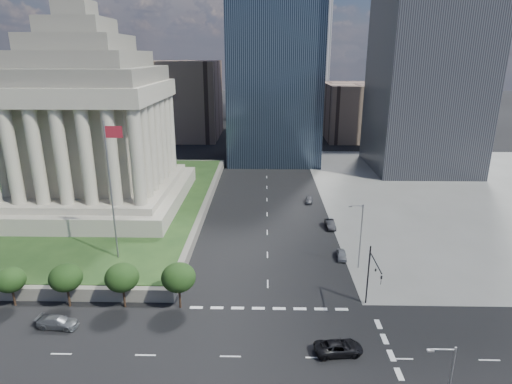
{
  "coord_description": "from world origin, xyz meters",
  "views": [
    {
      "loc": [
        -0.5,
        -32.39,
        30.33
      ],
      "look_at": [
        -1.52,
        15.17,
        14.94
      ],
      "focal_mm": 30.0,
      "sensor_mm": 36.0,
      "label": 1
    }
  ],
  "objects_px": {
    "war_memorial": "(86,104)",
    "pickup_truck": "(339,348)",
    "parked_sedan_far": "(309,200)",
    "flagpole": "(111,184)",
    "street_lamp_north": "(360,233)",
    "parked_sedan_near": "(342,255)",
    "traffic_signal_ne": "(372,273)",
    "parked_sedan_mid": "(330,224)",
    "suv_grey": "(58,322)"
  },
  "relations": [
    {
      "from": "traffic_signal_ne",
      "to": "street_lamp_north",
      "type": "bearing_deg",
      "value": 85.81
    },
    {
      "from": "war_memorial",
      "to": "pickup_truck",
      "type": "relative_size",
      "value": 7.56
    },
    {
      "from": "pickup_truck",
      "to": "suv_grey",
      "type": "xyz_separation_m",
      "value": [
        -31.88,
        3.87,
        -0.02
      ]
    },
    {
      "from": "flagpole",
      "to": "war_memorial",
      "type": "bearing_deg",
      "value": 116.89
    },
    {
      "from": "traffic_signal_ne",
      "to": "parked_sedan_mid",
      "type": "relative_size",
      "value": 1.88
    },
    {
      "from": "traffic_signal_ne",
      "to": "street_lamp_north",
      "type": "distance_m",
      "value": 11.34
    },
    {
      "from": "street_lamp_north",
      "to": "suv_grey",
      "type": "relative_size",
      "value": 2.1
    },
    {
      "from": "pickup_truck",
      "to": "parked_sedan_near",
      "type": "xyz_separation_m",
      "value": [
        4.06,
        22.22,
        -0.1
      ]
    },
    {
      "from": "parked_sedan_mid",
      "to": "parked_sedan_far",
      "type": "height_order",
      "value": "parked_sedan_mid"
    },
    {
      "from": "war_memorial",
      "to": "street_lamp_north",
      "type": "xyz_separation_m",
      "value": [
        47.33,
        -23.0,
        -15.74
      ]
    },
    {
      "from": "street_lamp_north",
      "to": "parked_sedan_mid",
      "type": "relative_size",
      "value": 2.35
    },
    {
      "from": "street_lamp_north",
      "to": "parked_sedan_near",
      "type": "distance_m",
      "value": 6.13
    },
    {
      "from": "flagpole",
      "to": "parked_sedan_far",
      "type": "height_order",
      "value": "flagpole"
    },
    {
      "from": "traffic_signal_ne",
      "to": "parked_sedan_far",
      "type": "distance_m",
      "value": 40.98
    },
    {
      "from": "suv_grey",
      "to": "parked_sedan_mid",
      "type": "bearing_deg",
      "value": -44.8
    },
    {
      "from": "pickup_truck",
      "to": "suv_grey",
      "type": "relative_size",
      "value": 1.08
    },
    {
      "from": "war_memorial",
      "to": "street_lamp_north",
      "type": "bearing_deg",
      "value": -25.92
    },
    {
      "from": "flagpole",
      "to": "suv_grey",
      "type": "height_order",
      "value": "flagpole"
    },
    {
      "from": "war_memorial",
      "to": "suv_grey",
      "type": "bearing_deg",
      "value": -76.01
    },
    {
      "from": "war_memorial",
      "to": "flagpole",
      "type": "height_order",
      "value": "war_memorial"
    },
    {
      "from": "traffic_signal_ne",
      "to": "parked_sedan_near",
      "type": "bearing_deg",
      "value": 94.01
    },
    {
      "from": "flagpole",
      "to": "suv_grey",
      "type": "relative_size",
      "value": 4.19
    },
    {
      "from": "war_memorial",
      "to": "parked_sedan_far",
      "type": "relative_size",
      "value": 10.39
    },
    {
      "from": "flagpole",
      "to": "parked_sedan_near",
      "type": "bearing_deg",
      "value": 6.79
    },
    {
      "from": "suv_grey",
      "to": "parked_sedan_near",
      "type": "height_order",
      "value": "suv_grey"
    },
    {
      "from": "street_lamp_north",
      "to": "suv_grey",
      "type": "bearing_deg",
      "value": -157.85
    },
    {
      "from": "war_memorial",
      "to": "traffic_signal_ne",
      "type": "height_order",
      "value": "war_memorial"
    },
    {
      "from": "traffic_signal_ne",
      "to": "pickup_truck",
      "type": "distance_m",
      "value": 10.45
    },
    {
      "from": "parked_sedan_mid",
      "to": "pickup_truck",
      "type": "bearing_deg",
      "value": -99.16
    },
    {
      "from": "parked_sedan_near",
      "to": "parked_sedan_far",
      "type": "distance_m",
      "value": 26.41
    },
    {
      "from": "suv_grey",
      "to": "parked_sedan_far",
      "type": "height_order",
      "value": "suv_grey"
    },
    {
      "from": "war_memorial",
      "to": "parked_sedan_far",
      "type": "bearing_deg",
      "value": 8.29
    },
    {
      "from": "war_memorial",
      "to": "pickup_truck",
      "type": "xyz_separation_m",
      "value": [
        41.44,
        -42.25,
        -20.68
      ]
    },
    {
      "from": "parked_sedan_near",
      "to": "parked_sedan_far",
      "type": "xyz_separation_m",
      "value": [
        -2.5,
        26.29,
        0.02
      ]
    },
    {
      "from": "war_memorial",
      "to": "flagpole",
      "type": "xyz_separation_m",
      "value": [
        12.17,
        -24.0,
        -8.29
      ]
    },
    {
      "from": "war_memorial",
      "to": "parked_sedan_mid",
      "type": "xyz_separation_m",
      "value": [
        45.5,
        -7.74,
        -20.7
      ]
    },
    {
      "from": "traffic_signal_ne",
      "to": "parked_sedan_near",
      "type": "relative_size",
      "value": 2.21
    },
    {
      "from": "suv_grey",
      "to": "parked_sedan_far",
      "type": "relative_size",
      "value": 1.27
    },
    {
      "from": "parked_sedan_far",
      "to": "flagpole",
      "type": "bearing_deg",
      "value": -128.19
    },
    {
      "from": "war_memorial",
      "to": "flagpole",
      "type": "relative_size",
      "value": 1.95
    },
    {
      "from": "flagpole",
      "to": "street_lamp_north",
      "type": "xyz_separation_m",
      "value": [
        35.16,
        1.0,
        -7.45
      ]
    },
    {
      "from": "street_lamp_north",
      "to": "parked_sedan_far",
      "type": "distance_m",
      "value": 30.0
    },
    {
      "from": "traffic_signal_ne",
      "to": "parked_sedan_far",
      "type": "relative_size",
      "value": 2.13
    },
    {
      "from": "flagpole",
      "to": "pickup_truck",
      "type": "height_order",
      "value": "flagpole"
    },
    {
      "from": "pickup_truck",
      "to": "suv_grey",
      "type": "distance_m",
      "value": 32.12
    },
    {
      "from": "parked_sedan_mid",
      "to": "traffic_signal_ne",
      "type": "bearing_deg",
      "value": -90.3
    },
    {
      "from": "flagpole",
      "to": "parked_sedan_near",
      "type": "relative_size",
      "value": 5.51
    },
    {
      "from": "suv_grey",
      "to": "parked_sedan_mid",
      "type": "relative_size",
      "value": 1.12
    },
    {
      "from": "traffic_signal_ne",
      "to": "suv_grey",
      "type": "height_order",
      "value": "traffic_signal_ne"
    },
    {
      "from": "parked_sedan_far",
      "to": "parked_sedan_near",
      "type": "bearing_deg",
      "value": -77.23
    }
  ]
}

